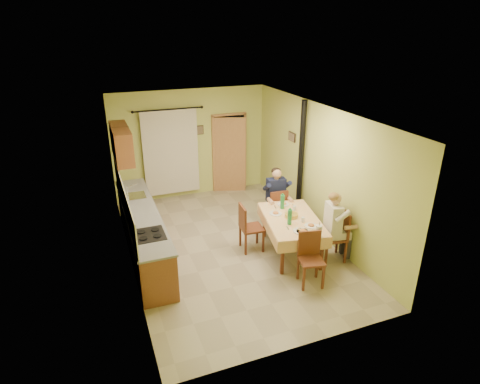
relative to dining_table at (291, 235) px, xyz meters
name	(u,v)px	position (x,y,z in m)	size (l,w,h in m)	color
floor	(231,246)	(-1.06, 0.64, -0.38)	(4.00, 6.00, 0.01)	tan
room_shell	(230,163)	(-1.06, 0.64, 1.44)	(4.04, 6.04, 2.82)	#C9D46D
kitchen_run	(143,231)	(-2.76, 1.04, 0.10)	(0.64, 3.64, 1.56)	brown
upper_cabinets	(121,143)	(-2.88, 2.34, 1.57)	(0.35, 1.40, 0.70)	brown
curtain	(171,152)	(-1.61, 3.54, 0.88)	(1.70, 0.07, 2.22)	black
doorway	(230,153)	(-0.02, 3.55, 0.67)	(0.96, 0.32, 2.15)	black
dining_table	(291,235)	(0.00, 0.00, 0.00)	(1.33, 1.86, 0.76)	#ECBA7B
tableware	(295,218)	(0.00, -0.10, 0.45)	(0.64, 1.65, 0.33)	white
chair_far	(276,216)	(0.17, 1.04, -0.09)	(0.44, 0.44, 0.96)	#5E2D19
chair_near	(310,269)	(-0.18, -1.08, -0.09)	(0.49, 0.49, 0.97)	#5E2D19
chair_right	(333,246)	(0.65, -0.52, -0.09)	(0.52, 0.52, 1.02)	#5E2D19
chair_left	(251,236)	(-0.71, 0.39, -0.09)	(0.46, 0.46, 0.99)	#5E2D19
man_far	(276,192)	(0.17, 1.05, 0.50)	(0.60, 0.49, 1.39)	#141938
man_right	(335,219)	(0.63, -0.52, 0.50)	(0.52, 0.62, 1.39)	silver
stove_flue	(300,179)	(0.84, 1.24, 0.64)	(0.24, 0.24, 2.80)	black
picture_back	(200,130)	(-0.81, 3.61, 1.37)	(0.19, 0.03, 0.23)	black
picture_right	(292,137)	(0.91, 1.84, 1.47)	(0.03, 0.31, 0.21)	brown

